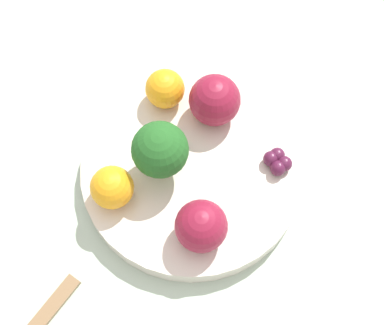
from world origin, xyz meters
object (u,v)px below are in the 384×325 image
(spoon, at_px, (49,310))
(bowl, at_px, (192,171))
(broccoli, at_px, (160,150))
(apple_red, at_px, (201,226))
(apple_green, at_px, (215,100))
(grape_cluster, at_px, (278,161))
(orange_back, at_px, (112,187))
(orange_front, at_px, (165,89))

(spoon, bearing_deg, bowl, 147.37)
(broccoli, relative_size, apple_red, 1.41)
(bowl, relative_size, broccoli, 3.26)
(broccoli, relative_size, spoon, 0.95)
(broccoli, height_order, spoon, broccoli)
(apple_green, relative_size, grape_cluster, 1.79)
(apple_green, bearing_deg, grape_cluster, 57.44)
(broccoli, bearing_deg, grape_cluster, 103.25)
(apple_green, xyz_separation_m, grape_cluster, (0.05, 0.08, -0.02))
(broccoli, distance_m, apple_green, 0.10)
(bowl, bearing_deg, apple_red, 17.94)
(orange_back, bearing_deg, broccoli, 133.95)
(apple_red, bearing_deg, grape_cluster, 144.74)
(apple_red, relative_size, apple_green, 0.93)
(broccoli, distance_m, orange_back, 0.07)
(apple_green, bearing_deg, broccoli, -28.41)
(broccoli, xyz_separation_m, orange_back, (0.04, -0.05, -0.02))
(orange_back, xyz_separation_m, spoon, (0.13, -0.04, -0.05))
(bowl, bearing_deg, apple_green, 170.72)
(apple_red, relative_size, orange_front, 1.19)
(broccoli, xyz_separation_m, spoon, (0.18, -0.09, -0.07))
(bowl, relative_size, grape_cluster, 7.57)
(bowl, relative_size, spoon, 3.11)
(orange_front, bearing_deg, orange_back, -12.10)
(apple_green, height_order, orange_back, apple_green)
(orange_front, height_order, orange_back, same)
(apple_red, bearing_deg, spoon, -53.41)
(apple_green, distance_m, grape_cluster, 0.10)
(apple_red, relative_size, spoon, 0.68)
(bowl, height_order, grape_cluster, grape_cluster)
(apple_red, distance_m, spoon, 0.19)
(broccoli, xyz_separation_m, apple_green, (-0.08, 0.05, -0.02))
(apple_red, distance_m, apple_green, 0.16)
(broccoli, height_order, apple_red, broccoli)
(broccoli, distance_m, spoon, 0.21)
(orange_front, xyz_separation_m, spoon, (0.27, -0.07, -0.05))
(apple_green, xyz_separation_m, orange_front, (-0.01, -0.06, -0.01))
(bowl, height_order, apple_green, apple_green)
(grape_cluster, bearing_deg, spoon, -46.09)
(apple_red, bearing_deg, apple_green, -175.02)
(orange_back, distance_m, grape_cluster, 0.19)
(orange_back, bearing_deg, spoon, -17.02)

